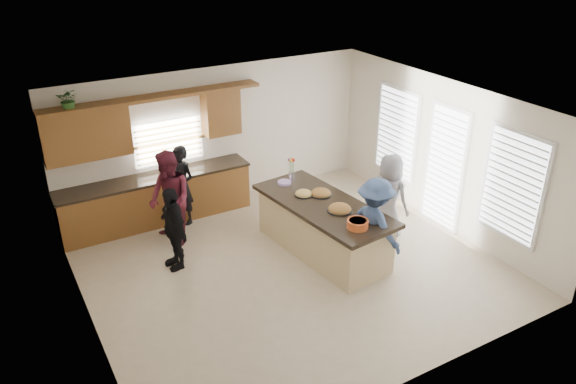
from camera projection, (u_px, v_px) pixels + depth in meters
floor at (291, 267)px, 9.52m from camera, size 6.50×6.50×0.00m
room_shell at (292, 164)px, 8.69m from camera, size 6.52×6.02×2.81m
back_cabinetry at (152, 178)px, 10.59m from camera, size 4.08×0.66×2.46m
right_wall_glazing at (447, 160)px, 10.27m from camera, size 0.06×4.00×2.25m
island at (323, 229)px, 9.79m from camera, size 1.45×2.81×0.95m
platter_front at (340, 209)px, 9.31m from camera, size 0.43×0.43×0.17m
platter_mid at (321, 193)px, 9.85m from camera, size 0.39×0.39×0.16m
platter_back at (304, 194)px, 9.83m from camera, size 0.33×0.33×0.13m
salad_bowl at (358, 223)px, 8.78m from camera, size 0.34×0.34×0.13m
clear_cup at (374, 217)px, 9.03m from camera, size 0.09×0.09×0.09m
plate_stack at (284, 183)px, 10.27m from camera, size 0.25×0.25×0.05m
flower_vase at (292, 169)px, 10.32m from camera, size 0.14×0.14×0.44m
potted_plant at (69, 100)px, 9.38m from camera, size 0.44×0.41×0.40m
woman_left_back at (182, 185)px, 10.61m from camera, size 0.59×0.68×1.56m
woman_left_mid at (170, 199)px, 9.87m from camera, size 0.81×0.96×1.76m
woman_left_front at (173, 228)px, 9.24m from camera, size 0.43×0.88×1.46m
woman_right_back at (375, 226)px, 9.13m from camera, size 0.76×1.14×1.65m
woman_right_front at (389, 196)px, 10.14m from camera, size 0.69×0.89×1.61m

